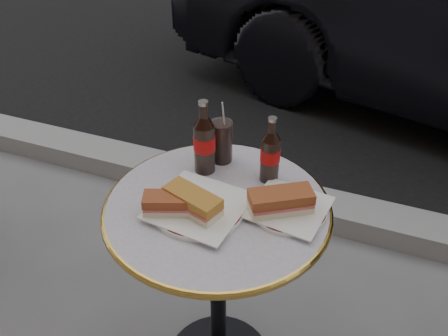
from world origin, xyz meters
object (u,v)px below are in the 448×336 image
(plate_left, at_px, (199,208))
(cola_bottle_right, at_px, (271,149))
(bistro_table, at_px, (218,294))
(cola_glass, at_px, (222,141))
(cola_bottle_left, at_px, (204,137))
(plate_right, at_px, (289,209))

(plate_left, height_order, cola_bottle_right, cola_bottle_right)
(bistro_table, bearing_deg, cola_glass, 108.20)
(bistro_table, xyz_separation_m, plate_left, (-0.04, -0.04, 0.37))
(bistro_table, height_order, cola_bottle_right, cola_bottle_right)
(cola_glass, bearing_deg, cola_bottle_left, -112.51)
(bistro_table, distance_m, plate_right, 0.42)
(plate_right, relative_size, cola_bottle_left, 0.89)
(plate_left, relative_size, cola_glass, 1.85)
(cola_glass, bearing_deg, plate_right, -31.81)
(cola_bottle_right, bearing_deg, plate_left, -123.22)
(bistro_table, distance_m, cola_bottle_right, 0.50)
(plate_left, xyz_separation_m, cola_glass, (-0.03, 0.24, 0.06))
(cola_bottle_left, xyz_separation_m, cola_glass, (0.03, 0.07, -0.05))
(plate_left, xyz_separation_m, cola_bottle_right, (0.13, 0.20, 0.09))
(bistro_table, distance_m, cola_bottle_left, 0.51)
(plate_right, height_order, cola_bottle_left, cola_bottle_left)
(cola_bottle_left, bearing_deg, plate_left, -71.77)
(bistro_table, xyz_separation_m, cola_glass, (-0.07, 0.20, 0.43))
(bistro_table, xyz_separation_m, plate_right, (0.19, 0.04, 0.37))
(cola_bottle_right, bearing_deg, cola_bottle_left, -172.13)
(plate_right, bearing_deg, plate_left, -159.47)
(plate_right, xyz_separation_m, cola_bottle_left, (-0.28, 0.09, 0.11))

